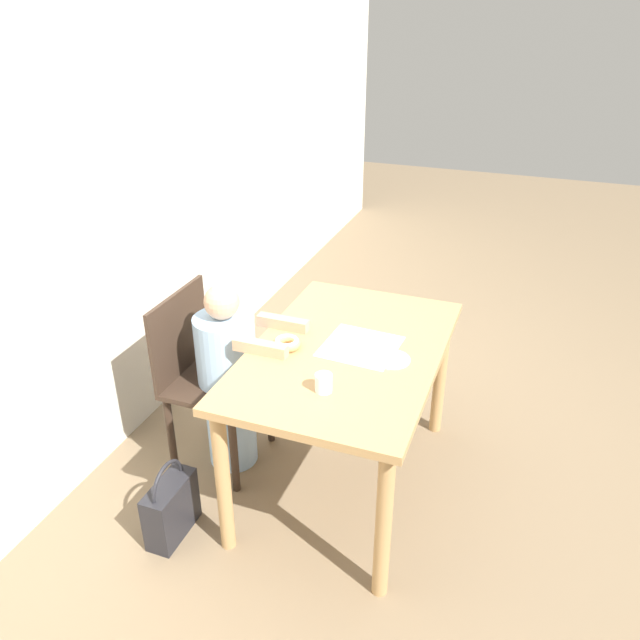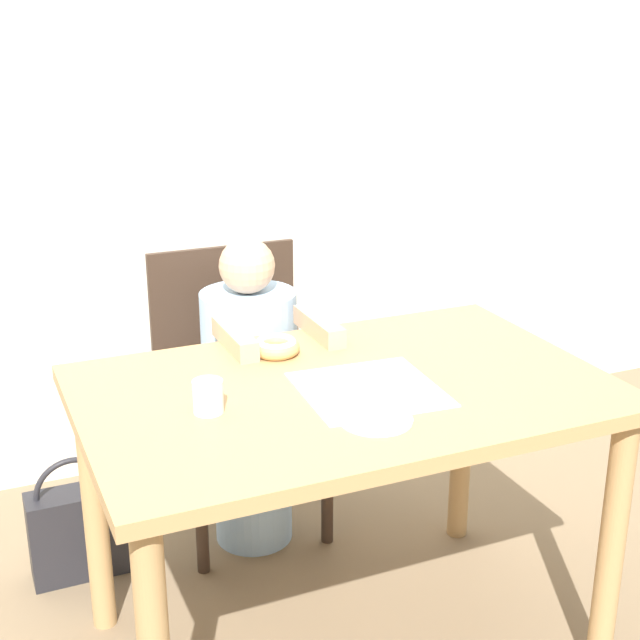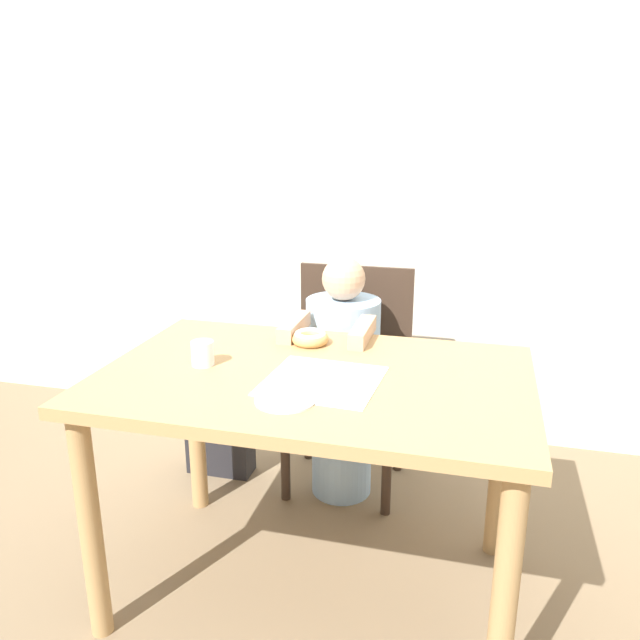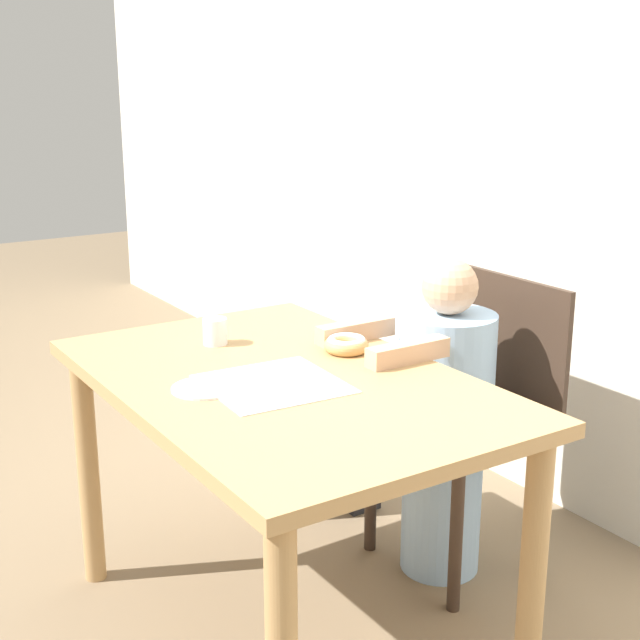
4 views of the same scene
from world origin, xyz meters
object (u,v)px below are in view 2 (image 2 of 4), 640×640
chair (239,383)px  cup (208,396)px  donut (276,346)px  handbag (78,530)px  child_figure (251,399)px

chair → cup: size_ratio=11.96×
donut → handbag: size_ratio=0.32×
child_figure → handbag: bearing=177.7°
handbag → cup: bearing=-68.6°
donut → handbag: 0.83m
cup → handbag: bearing=111.4°
donut → child_figure: bearing=83.3°
child_figure → handbag: size_ratio=2.54×
child_figure → cup: 0.69m
donut → cup: size_ratio=1.64×
child_figure → donut: bearing=-96.7°
donut → cup: bearing=-134.2°
chair → donut: chair is taller
chair → child_figure: 0.11m
chair → child_figure: size_ratio=0.92×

